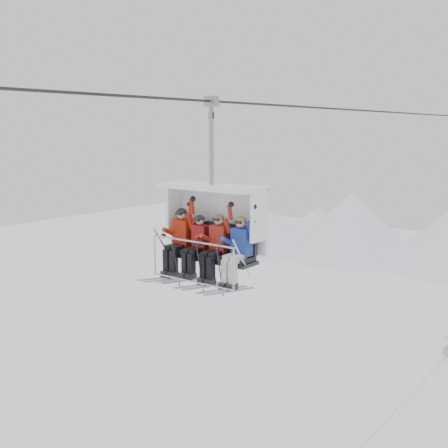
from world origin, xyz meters
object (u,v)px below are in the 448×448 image
Objects in this scene: skier_center_left at (197,243)px; skier_center_right at (216,245)px; chairlift_carrier at (215,220)px; skier_far_left at (180,238)px; skier_far_right at (238,248)px.

skier_center_right is at bearing 1.11° from skier_center_left.
chairlift_carrier is 0.99m from skier_far_left.
skier_far_left is 0.55m from skier_center_left.
skier_far_left is 1.68m from skier_far_right.
chairlift_carrier is 2.36× the size of skier_center_left.
skier_far_right reaches higher than skier_center_left.
skier_center_left is (-0.26, -0.32, -0.52)m from chairlift_carrier.
skier_far_right is (1.13, 0.01, 0.03)m from skier_center_left.
skier_far_right is at bearing -0.13° from skier_far_left.
chairlift_carrier is at bearing 160.50° from skier_far_right.
skier_center_right is 1.00× the size of skier_far_right.
skier_center_left is 1.13m from skier_far_right.
chairlift_carrier is 2.36× the size of skier_far_right.
skier_center_left is 1.00× the size of skier_center_right.
skier_center_left is 0.54m from skier_center_right.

